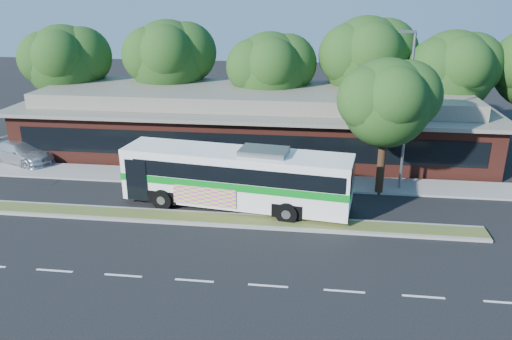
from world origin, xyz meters
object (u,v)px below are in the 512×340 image
at_px(lamp_post, 407,108).
at_px(sedan, 21,152).
at_px(transit_bus, 237,174).
at_px(sidewalk_tree, 393,101).

height_order(lamp_post, sedan, lamp_post).
xyz_separation_m(transit_bus, sidewalk_tree, (8.13, 3.03, 3.50)).
relative_size(transit_bus, sedan, 2.46).
height_order(transit_bus, sidewalk_tree, sidewalk_tree).
height_order(sedan, sidewalk_tree, sidewalk_tree).
xyz_separation_m(transit_bus, sedan, (-15.68, 5.41, -1.17)).
xyz_separation_m(sedan, sidewalk_tree, (23.81, -2.38, 4.68)).
height_order(lamp_post, transit_bus, lamp_post).
height_order(lamp_post, sidewalk_tree, lamp_post).
distance_m(transit_bus, sedan, 16.63).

